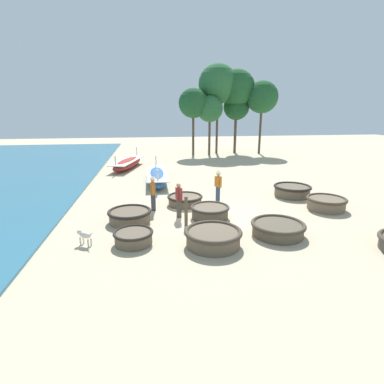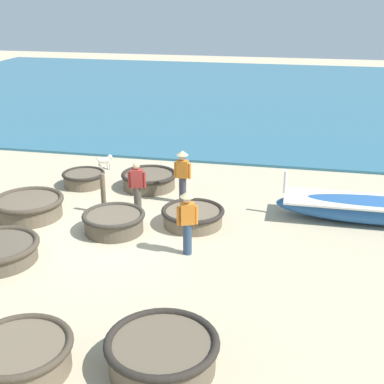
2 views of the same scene
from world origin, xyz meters
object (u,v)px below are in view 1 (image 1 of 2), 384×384
at_px(coracle_weathered, 326,203).
at_px(mooring_post_mid_beach, 186,211).
at_px(coracle_upturned, 133,237).
at_px(coracle_front_left, 210,211).
at_px(fisherman_hauling, 153,191).
at_px(tree_tall_back, 237,88).
at_px(tree_right_mid, 218,84).
at_px(coracle_front_right, 292,190).
at_px(tree_left_mid, 193,103).
at_px(fisherman_standing_left, 218,184).
at_px(long_boat_green_hull, 127,163).
at_px(dog, 84,235).
at_px(tree_leftmost, 262,97).
at_px(coracle_beside_post, 130,215).
at_px(coracle_far_left, 213,237).
at_px(coracle_tilted, 185,200).
at_px(tree_rightmost, 210,109).
at_px(fisherman_crouching, 179,199).
at_px(tree_center, 236,107).
at_px(coracle_far_right, 278,228).

bearing_deg(coracle_weathered, mooring_post_mid_beach, -170.98).
bearing_deg(coracle_weathered, coracle_upturned, -163.82).
bearing_deg(coracle_front_left, fisherman_hauling, 151.05).
distance_m(coracle_weathered, tree_tall_back, 20.39).
bearing_deg(tree_right_mid, coracle_front_right, -88.30).
height_order(coracle_front_right, tree_left_mid, tree_left_mid).
bearing_deg(tree_tall_back, fisherman_standing_left, -108.38).
height_order(long_boat_green_hull, dog, long_boat_green_hull).
bearing_deg(tree_leftmost, mooring_post_mid_beach, -117.78).
xyz_separation_m(coracle_beside_post, fisherman_standing_left, (4.33, 2.26, 0.67)).
xyz_separation_m(coracle_upturned, coracle_far_left, (2.77, -0.53, 0.06)).
xyz_separation_m(coracle_upturned, coracle_front_right, (8.37, 4.97, 0.07)).
distance_m(coracle_weathered, coracle_beside_post, 9.21).
distance_m(coracle_tilted, tree_leftmost, 20.34).
bearing_deg(tree_left_mid, coracle_weathered, -78.20).
bearing_deg(tree_rightmost, mooring_post_mid_beach, -103.88).
xyz_separation_m(mooring_post_mid_beach, tree_leftmost, (10.30, 19.55, 5.20)).
height_order(coracle_front_left, tree_tall_back, tree_tall_back).
bearing_deg(fisherman_hauling, fisherman_crouching, -44.73).
xyz_separation_m(coracle_tilted, dog, (-4.04, -4.10, 0.11)).
relative_size(long_boat_green_hull, fisherman_crouching, 3.66).
xyz_separation_m(long_boat_green_hull, tree_rightmost, (7.97, 6.25, 4.24)).
xyz_separation_m(tree_center, tree_right_mid, (-2.14, -0.26, 2.29)).
xyz_separation_m(coracle_upturned, fisherman_crouching, (1.87, 2.48, 0.58)).
bearing_deg(coracle_tilted, tree_rightmost, 74.81).
bearing_deg(coracle_tilted, mooring_post_mid_beach, -95.69).
height_order(dog, tree_right_mid, tree_right_mid).
bearing_deg(long_boat_green_hull, coracle_far_left, -75.31).
distance_m(fisherman_standing_left, tree_leftmost, 19.17).
relative_size(coracle_beside_post, tree_rightmost, 0.31).
bearing_deg(mooring_post_mid_beach, tree_left_mid, 80.96).
height_order(coracle_far_left, fisherman_hauling, fisherman_hauling).
relative_size(tree_tall_back, tree_left_mid, 1.29).
distance_m(fisherman_hauling, mooring_post_mid_beach, 2.48).
relative_size(coracle_beside_post, long_boat_green_hull, 0.32).
relative_size(coracle_far_left, tree_right_mid, 0.22).
relative_size(coracle_tilted, fisherman_crouching, 1.13).
bearing_deg(fisherman_crouching, dog, -146.64).
xyz_separation_m(dog, tree_right_mid, (9.56, 21.82, 6.75)).
relative_size(coracle_tilted, fisherman_standing_left, 1.06).
bearing_deg(fisherman_crouching, coracle_tilted, 75.00).
xyz_separation_m(coracle_far_right, tree_center, (4.60, 22.19, 4.56)).
height_order(dog, tree_tall_back, tree_tall_back).
bearing_deg(coracle_upturned, tree_leftmost, 59.57).
relative_size(fisherman_hauling, tree_leftmost, 0.22).
relative_size(coracle_front_left, coracle_weathered, 0.93).
bearing_deg(coracle_front_left, tree_rightmost, 78.97).
distance_m(coracle_far_left, long_boat_green_hull, 15.51).
bearing_deg(long_boat_green_hull, coracle_tilted, -71.14).
height_order(dog, tree_left_mid, tree_left_mid).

